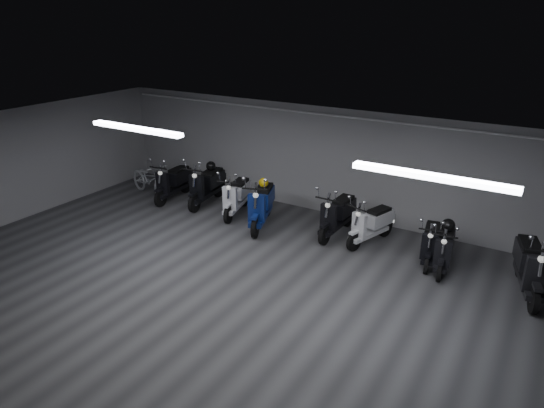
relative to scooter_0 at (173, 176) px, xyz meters
The scene contains 19 objects.
floor 5.91m from the scooter_0, 38.33° to the right, with size 14.00×10.00×0.01m, color #38383B.
ceiling 6.24m from the scooter_0, 38.33° to the right, with size 14.00×10.00×0.01m, color gray.
back_wall 4.86m from the scooter_0, 16.51° to the left, with size 14.00×0.01×2.80m, color gray.
fluor_strip_left 3.71m from the scooter_0, 58.72° to the right, with size 2.40×0.18×0.08m, color white.
fluor_strip_right 8.31m from the scooter_0, 19.15° to the right, with size 2.40×0.18×0.08m, color white.
conduit 5.16m from the scooter_0, 15.53° to the left, with size 0.05×0.05×13.60m, color white.
scooter_0 is the anchor object (origin of this frame).
scooter_1 1.07m from the scooter_0, 10.72° to the left, with size 0.65×1.94×1.44m, color black, non-canonical shape.
scooter_2 2.17m from the scooter_0, ahead, with size 0.60×1.80×1.34m, color white, non-canonical shape.
scooter_4 3.15m from the scooter_0, ahead, with size 0.67×2.01×1.50m, color navy, non-canonical shape.
scooter_5 4.95m from the scooter_0, ahead, with size 0.61×1.84×1.37m, color black, non-canonical shape.
scooter_6 5.79m from the scooter_0, ahead, with size 0.57×1.70×1.26m, color white, non-canonical shape.
scooter_7 7.18m from the scooter_0, ahead, with size 0.53×1.60×1.19m, color black, non-canonical shape.
scooter_8 7.51m from the scooter_0, ahead, with size 0.54×1.63×1.21m, color black, non-canonical shape.
scooter_9 9.09m from the scooter_0, ahead, with size 0.67×2.00×1.49m, color black, non-canonical shape.
bicycle 0.80m from the scooter_0, behind, with size 0.65×1.84×1.19m, color silver.
helmet_0 7.48m from the scooter_0, ahead, with size 0.28×0.28×0.28m, color black.
helmet_1 1.17m from the scooter_0, 24.68° to the left, with size 0.26×0.26×0.26m, color black.
helmet_2 3.06m from the scooter_0, ahead, with size 0.24×0.24×0.24m, color #E3B40D.
Camera 1 is at (4.48, -5.93, 4.97)m, focal length 31.95 mm.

